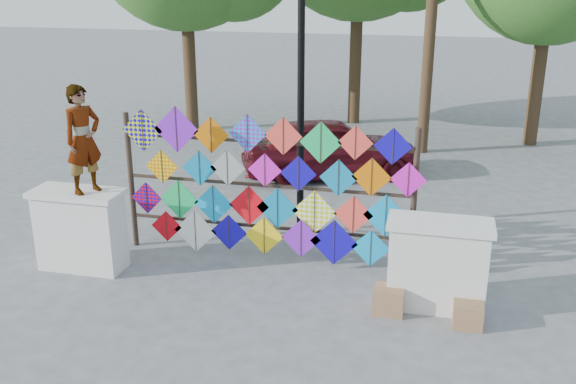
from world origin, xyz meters
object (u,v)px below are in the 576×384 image
object	(u,v)px
vendor_woman	(83,140)
sedan	(330,147)
lamppost	(301,82)
kite_rack	(268,190)

from	to	relation	value
vendor_woman	sedan	distance (m)	6.42
sedan	lamppost	size ratio (longest dim) A/B	0.89
lamppost	sedan	bearing A→B (deg)	90.98
vendor_woman	kite_rack	bearing A→B (deg)	-43.58
lamppost	kite_rack	bearing A→B (deg)	-100.38
kite_rack	lamppost	size ratio (longest dim) A/B	1.10
kite_rack	sedan	xyz separation A→B (m)	(0.17, 4.70, -0.53)
sedan	vendor_woman	bearing A→B (deg)	130.64
sedan	lamppost	distance (m)	3.98
kite_rack	vendor_woman	distance (m)	2.86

